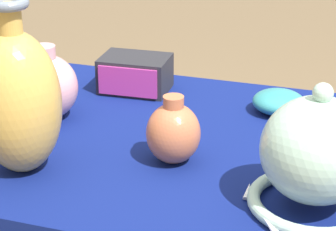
% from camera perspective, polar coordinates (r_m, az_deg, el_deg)
% --- Properties ---
extents(display_table, '(1.35, 0.72, 0.78)m').
position_cam_1_polar(display_table, '(1.31, 4.12, -6.04)').
color(display_table, brown).
rests_on(display_table, ground_plane).
extents(vase_tall_bulbous, '(0.15, 0.15, 0.32)m').
position_cam_1_polar(vase_tall_bulbous, '(1.17, -12.95, 1.28)').
color(vase_tall_bulbous, gold).
rests_on(vase_tall_bulbous, display_table).
extents(vase_dome_bell, '(0.23, 0.21, 0.22)m').
position_cam_1_polar(vase_dome_bell, '(1.07, 12.79, -3.60)').
color(vase_dome_bell, '#A8CCB7').
rests_on(vase_dome_bell, display_table).
extents(mosaic_tile_box, '(0.16, 0.12, 0.08)m').
position_cam_1_polar(mosaic_tile_box, '(1.54, -2.89, 3.64)').
color(mosaic_tile_box, '#232328').
rests_on(mosaic_tile_box, display_table).
extents(pot_squat_charcoal, '(0.15, 0.15, 0.05)m').
position_cam_1_polar(pot_squat_charcoal, '(1.59, -13.99, 2.84)').
color(pot_squat_charcoal, '#2D2D33').
rests_on(pot_squat_charcoal, display_table).
extents(jar_round_terracotta, '(0.10, 0.10, 0.13)m').
position_cam_1_polar(jar_round_terracotta, '(1.20, 0.46, -1.50)').
color(jar_round_terracotta, '#BC6642').
rests_on(jar_round_terracotta, display_table).
extents(jar_round_rose, '(0.14, 0.14, 0.16)m').
position_cam_1_polar(jar_round_rose, '(1.41, -10.59, 2.52)').
color(jar_round_rose, '#D19399').
rests_on(jar_round_rose, display_table).
extents(bowl_shallow_teal, '(0.11, 0.11, 0.05)m').
position_cam_1_polar(bowl_shallow_teal, '(1.45, 9.62, 1.18)').
color(bowl_shallow_teal, teal).
rests_on(bowl_shallow_teal, display_table).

